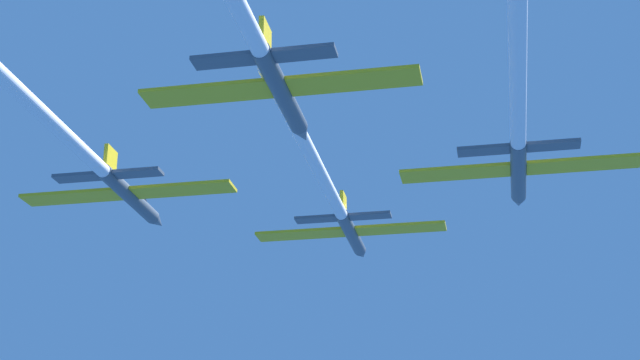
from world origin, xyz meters
The scene contains 4 objects.
jet_lead centered at (-0.12, -8.03, 0.51)m, with size 16.02×37.39×2.65m.
jet_left_wing centered at (-14.30, -22.64, -0.35)m, with size 16.02×38.09×2.65m.
jet_right_wing centered at (13.76, -22.37, -0.56)m, with size 16.02×37.48×2.65m.
jet_slot centered at (0.52, -36.20, -0.46)m, with size 16.02×35.30×2.65m.
Camera 1 is at (12.07, -76.92, -25.47)m, focal length 54.77 mm.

